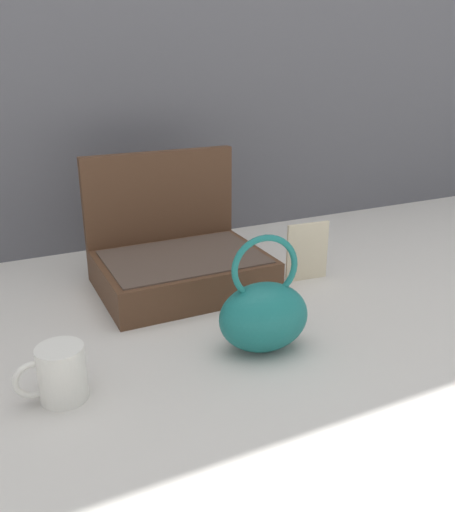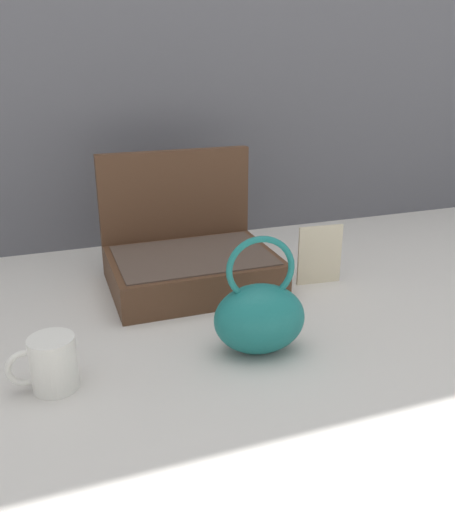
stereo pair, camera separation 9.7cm
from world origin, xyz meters
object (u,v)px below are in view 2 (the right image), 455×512
Objects in this scene: info_card_left at (320,255)px; teal_pouch_handbag at (260,316)px; coffee_mug at (52,363)px; open_suitcase at (189,256)px.

teal_pouch_handbag is at bearing -131.62° from info_card_left.
coffee_mug is at bearing 179.25° from teal_pouch_handbag.
info_card_left is at bearing -19.61° from open_suitcase.
teal_pouch_handbag reaches higher than info_card_left.
teal_pouch_handbag is 1.57× the size of info_card_left.
coffee_mug is at bearing -133.59° from open_suitcase.
coffee_mug is 0.64m from info_card_left.
open_suitcase reaches higher than info_card_left.
open_suitcase is at bearing 165.17° from info_card_left.
open_suitcase is 0.46m from coffee_mug.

